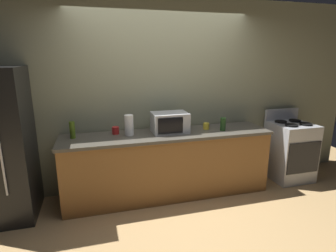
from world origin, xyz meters
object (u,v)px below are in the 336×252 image
(paper_towel_roll, at_px, (129,125))
(mug_red, at_px, (116,130))
(stove_range, at_px, (290,151))
(bottle_olive_oil, at_px, (72,130))
(microwave, at_px, (170,122))
(bottle_wine, at_px, (223,124))
(mug_yellow, at_px, (206,126))

(paper_towel_roll, xyz_separation_m, mug_red, (-0.17, 0.11, -0.09))
(stove_range, bearing_deg, bottle_olive_oil, 178.14)
(bottle_olive_oil, bearing_deg, microwave, -2.57)
(paper_towel_roll, height_order, bottle_olive_oil, paper_towel_roll)
(bottle_wine, relative_size, bottle_olive_oil, 0.85)
(mug_yellow, height_order, mug_red, mug_red)
(microwave, distance_m, bottle_olive_oil, 1.26)
(bottle_wine, bearing_deg, microwave, 170.73)
(paper_towel_roll, xyz_separation_m, bottle_olive_oil, (-0.71, 0.05, -0.03))
(microwave, height_order, mug_yellow, microwave)
(stove_range, relative_size, mug_yellow, 11.96)
(bottle_wine, xyz_separation_m, bottle_olive_oil, (-2.00, 0.18, 0.02))
(stove_range, xyz_separation_m, paper_towel_roll, (-2.52, 0.05, 0.57))
(bottle_olive_oil, bearing_deg, stove_range, -1.86)
(stove_range, relative_size, bottle_wine, 5.94)
(microwave, xyz_separation_m, paper_towel_roll, (-0.55, 0.00, 0.00))
(bottle_wine, relative_size, mug_red, 1.91)
(paper_towel_roll, height_order, bottle_wine, paper_towel_roll)
(mug_red, bearing_deg, mug_yellow, -4.47)
(microwave, distance_m, mug_yellow, 0.55)
(microwave, bearing_deg, paper_towel_roll, 179.77)
(microwave, xyz_separation_m, mug_yellow, (0.54, 0.01, -0.09))
(bottle_wine, bearing_deg, stove_range, 3.36)
(bottle_olive_oil, height_order, mug_red, bottle_olive_oil)
(mug_red, bearing_deg, bottle_wine, -8.87)
(stove_range, height_order, bottle_olive_oil, bottle_olive_oil)
(paper_towel_roll, relative_size, mug_yellow, 2.99)
(microwave, height_order, bottle_olive_oil, microwave)
(mug_yellow, distance_m, mug_red, 1.27)
(stove_range, distance_m, mug_red, 2.73)
(mug_yellow, relative_size, mug_red, 0.95)
(bottle_wine, bearing_deg, mug_yellow, 146.44)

